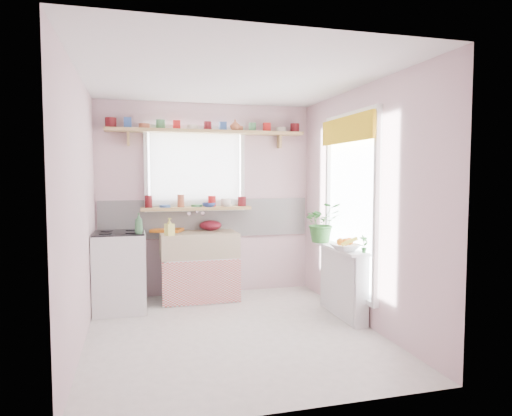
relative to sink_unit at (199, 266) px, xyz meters
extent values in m
plane|color=silver|center=(0.15, -1.29, -0.43)|extent=(3.20, 3.20, 0.00)
plane|color=white|center=(0.15, -1.29, 2.07)|extent=(3.20, 3.20, 0.00)
plane|color=beige|center=(0.15, 0.31, 0.82)|extent=(2.80, 0.00, 2.80)
plane|color=beige|center=(0.15, -2.89, 0.82)|extent=(2.80, 0.00, 2.80)
plane|color=beige|center=(-1.25, -1.29, 0.82)|extent=(0.00, 3.20, 3.20)
plane|color=beige|center=(1.55, -1.29, 0.82)|extent=(0.00, 3.20, 3.20)
cube|color=white|center=(0.15, 0.29, 0.57)|extent=(2.74, 0.03, 0.50)
cube|color=pink|center=(0.15, 0.29, 0.37)|extent=(2.74, 0.02, 0.12)
cube|color=white|center=(0.00, 0.30, 1.22)|extent=(1.20, 0.01, 1.00)
cube|color=white|center=(0.00, 0.24, 1.22)|extent=(1.15, 0.02, 0.95)
cube|color=white|center=(1.54, -1.09, 0.82)|extent=(0.01, 1.10, 1.90)
cube|color=gold|center=(1.46, -1.09, 1.63)|extent=(0.03, 1.20, 0.28)
cube|color=white|center=(0.00, 0.01, -0.16)|extent=(0.85, 0.55, 0.55)
cube|color=#E64C43|center=(0.00, -0.27, -0.16)|extent=(0.95, 0.02, 0.53)
cube|color=beige|center=(0.00, 0.01, 0.27)|extent=(0.95, 0.55, 0.30)
cylinder|color=silver|center=(0.00, 0.26, 0.67)|extent=(0.03, 0.22, 0.03)
cube|color=white|center=(-0.95, -0.24, 0.02)|extent=(0.58, 0.58, 0.90)
cube|color=black|center=(-0.95, -0.24, 0.47)|extent=(0.56, 0.56, 0.02)
cylinder|color=black|center=(-1.09, -0.38, 0.49)|extent=(0.14, 0.14, 0.01)
cylinder|color=black|center=(-0.81, -0.38, 0.49)|extent=(0.14, 0.14, 0.01)
cylinder|color=black|center=(-1.09, -0.10, 0.49)|extent=(0.14, 0.14, 0.01)
cylinder|color=black|center=(-0.81, -0.10, 0.49)|extent=(0.14, 0.14, 0.01)
cube|color=white|center=(1.45, -1.09, -0.06)|extent=(0.15, 0.90, 0.75)
cube|color=white|center=(1.42, -1.09, 0.33)|extent=(0.22, 0.95, 0.03)
cube|color=tan|center=(0.00, 0.19, 0.71)|extent=(1.40, 0.22, 0.04)
cube|color=tan|center=(0.15, 0.18, 1.69)|extent=(2.52, 0.24, 0.04)
cylinder|color=#590F14|center=(-1.03, 0.18, 1.77)|extent=(0.11, 0.11, 0.12)
cylinder|color=#3359A5|center=(-0.83, 0.18, 1.77)|extent=(0.11, 0.11, 0.12)
cylinder|color=#A55133|center=(-0.64, 0.18, 1.74)|extent=(0.11, 0.11, 0.06)
cylinder|color=#3F7F4C|center=(-0.44, 0.18, 1.77)|extent=(0.11, 0.11, 0.12)
cylinder|color=red|center=(-0.24, 0.18, 1.77)|extent=(0.11, 0.11, 0.12)
cylinder|color=silver|center=(-0.05, 0.18, 1.74)|extent=(0.11, 0.11, 0.06)
cylinder|color=#590F14|center=(0.15, 0.18, 1.77)|extent=(0.11, 0.11, 0.12)
cylinder|color=#3359A5|center=(0.35, 0.18, 1.77)|extent=(0.11, 0.11, 0.12)
cylinder|color=#A55133|center=(0.54, 0.18, 1.74)|extent=(0.11, 0.11, 0.06)
cylinder|color=#3F7F4C|center=(0.74, 0.18, 1.77)|extent=(0.11, 0.11, 0.12)
cylinder|color=red|center=(0.94, 0.18, 1.77)|extent=(0.11, 0.11, 0.12)
cylinder|color=silver|center=(1.13, 0.18, 1.74)|extent=(0.11, 0.11, 0.06)
cylinder|color=#590F14|center=(1.33, 0.18, 1.77)|extent=(0.11, 0.11, 0.12)
cylinder|color=#590F14|center=(-0.62, 0.19, 0.79)|extent=(0.11, 0.11, 0.12)
cylinder|color=#3359A5|center=(-0.41, 0.19, 0.79)|extent=(0.11, 0.11, 0.12)
cylinder|color=#A55133|center=(-0.21, 0.19, 0.76)|extent=(0.11, 0.11, 0.06)
cylinder|color=#3F7F4C|center=(0.00, 0.19, 0.79)|extent=(0.11, 0.11, 0.12)
cylinder|color=red|center=(0.21, 0.19, 0.79)|extent=(0.11, 0.11, 0.12)
cylinder|color=silver|center=(0.41, 0.19, 0.76)|extent=(0.11, 0.11, 0.06)
cylinder|color=#590F14|center=(0.62, 0.19, 0.79)|extent=(0.11, 0.11, 0.12)
cube|color=orange|center=(-0.38, 0.21, 0.44)|extent=(0.45, 0.40, 0.04)
ellipsoid|color=maroon|center=(0.18, 0.19, 0.48)|extent=(0.36, 0.36, 0.13)
imported|color=#2F6B2B|center=(1.36, -0.69, 0.58)|extent=(0.43, 0.37, 0.47)
imported|color=white|center=(1.36, -1.32, 0.38)|extent=(0.34, 0.34, 0.07)
imported|color=#2B6D2C|center=(1.48, -1.49, 0.43)|extent=(0.11, 0.08, 0.18)
imported|color=#E2E264|center=(-0.38, -0.19, 0.52)|extent=(0.13, 0.13, 0.21)
imported|color=silver|center=(0.37, 0.13, 0.78)|extent=(0.13, 0.13, 0.10)
imported|color=#2C4392|center=(0.15, 0.13, 0.76)|extent=(0.20, 0.20, 0.05)
imported|color=#AF5C35|center=(0.50, 0.12, 1.78)|extent=(0.16, 0.16, 0.14)
imported|color=#387144|center=(-0.73, -0.46, 0.60)|extent=(0.11, 0.11, 0.24)
sphere|color=orange|center=(1.36, -1.32, 0.44)|extent=(0.08, 0.08, 0.08)
sphere|color=orange|center=(1.42, -1.29, 0.44)|extent=(0.08, 0.08, 0.08)
sphere|color=orange|center=(1.31, -1.30, 0.44)|extent=(0.08, 0.08, 0.08)
cylinder|color=gold|center=(1.38, -1.37, 0.45)|extent=(0.18, 0.04, 0.10)
camera|label=1|loc=(-0.77, -5.66, 1.13)|focal=32.00mm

